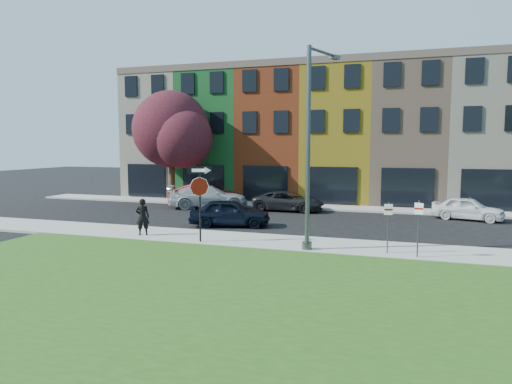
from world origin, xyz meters
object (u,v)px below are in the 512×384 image
(street_lamp, at_px, (311,149))
(sedan_near, at_px, (230,213))
(man, at_px, (143,217))
(stop_sign, at_px, (200,188))

(street_lamp, bearing_deg, sedan_near, 159.34)
(sedan_near, bearing_deg, man, 131.05)
(stop_sign, relative_size, man, 1.91)
(man, distance_m, sedan_near, 4.94)
(sedan_near, height_order, street_lamp, street_lamp)
(man, bearing_deg, sedan_near, -149.57)
(stop_sign, height_order, man, stop_sign)
(man, xyz_separation_m, sedan_near, (2.81, 4.06, -0.25))
(man, height_order, street_lamp, street_lamp)
(man, distance_m, street_lamp, 8.62)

